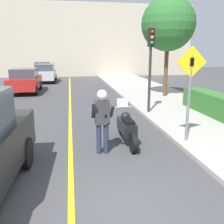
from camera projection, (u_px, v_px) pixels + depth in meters
ground_plane at (105, 211)px, 4.48m from camera, size 80.00×80.00×0.00m
sidewalk_curb at (220, 129)px, 9.06m from camera, size 4.40×44.00×0.13m
road_center_line at (70, 122)px, 10.13m from camera, size 0.12×36.00×0.01m
building_backdrop at (74, 40)px, 28.45m from camera, size 28.00×1.20×8.13m
motorcycle at (127, 127)px, 7.81m from camera, size 0.62×2.33×1.28m
person_biker at (102, 115)px, 6.77m from camera, size 0.59×0.49×1.80m
crossing_sign at (190, 85)px, 7.30m from camera, size 0.91×0.08×2.82m
traffic_light at (151, 55)px, 10.76m from camera, size 0.26×0.30×3.63m
hedge_row at (224, 108)px, 10.11m from camera, size 0.90×5.73×0.91m
street_tree at (168, 24)px, 14.51m from camera, size 3.14×3.14×5.81m
parked_car_red at (25, 80)px, 17.34m from camera, size 1.88×4.20×1.68m
parked_car_silver at (45, 73)px, 23.36m from camera, size 1.88×4.20×1.68m
parked_car_white at (43, 69)px, 28.56m from camera, size 1.88×4.20×1.68m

